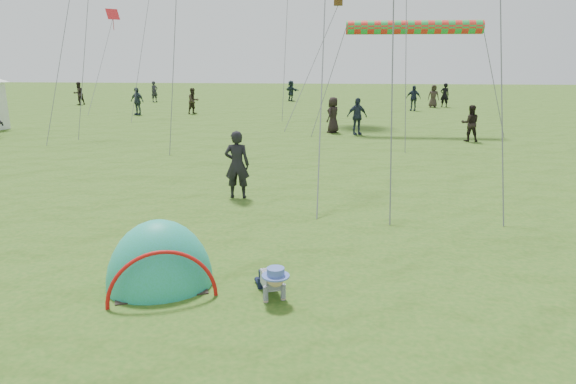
{
  "coord_description": "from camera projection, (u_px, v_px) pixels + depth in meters",
  "views": [
    {
      "loc": [
        1.91,
        -6.39,
        3.5
      ],
      "look_at": [
        0.98,
        3.19,
        1.0
      ],
      "focal_mm": 32.0,
      "sensor_mm": 36.0,
      "label": 1
    }
  ],
  "objects": [
    {
      "name": "crowd_person_1",
      "position": [
        470.0,
        123.0,
        22.26
      ],
      "size": [
        0.79,
        0.62,
        1.58
      ],
      "primitive_type": "imported",
      "rotation": [
        0.0,
        0.0,
        3.1
      ],
      "color": "black",
      "rests_on": "ground"
    },
    {
      "name": "crowd_person_14",
      "position": [
        413.0,
        98.0,
        35.52
      ],
      "size": [
        1.09,
        0.72,
        1.73
      ],
      "primitive_type": "imported",
      "rotation": [
        0.0,
        0.0,
        5.96
      ],
      "color": "#1E2538",
      "rests_on": "ground"
    },
    {
      "name": "crowd_person_8",
      "position": [
        357.0,
        116.0,
        24.2
      ],
      "size": [
        1.1,
        0.79,
        1.74
      ],
      "primitive_type": "imported",
      "rotation": [
        0.0,
        0.0,
        0.41
      ],
      "color": "#273042",
      "rests_on": "ground"
    },
    {
      "name": "standing_adult",
      "position": [
        237.0,
        165.0,
        13.15
      ],
      "size": [
        0.65,
        0.44,
        1.75
      ],
      "primitive_type": "imported",
      "rotation": [
        0.0,
        0.0,
        3.17
      ],
      "color": "black",
      "rests_on": "ground"
    },
    {
      "name": "crowd_person_0",
      "position": [
        154.0,
        92.0,
        42.86
      ],
      "size": [
        0.69,
        0.74,
        1.7
      ],
      "primitive_type": "imported",
      "rotation": [
        0.0,
        0.0,
        0.96
      ],
      "color": "#25242C",
      "rests_on": "ground"
    },
    {
      "name": "popup_tent",
      "position": [
        161.0,
        285.0,
        8.2
      ],
      "size": [
        2.07,
        1.91,
        2.16
      ],
      "primitive_type": "ellipsoid",
      "rotation": [
        0.0,
        0.0,
        0.39
      ],
      "color": "#1CA15E",
      "rests_on": "ground"
    },
    {
      "name": "crowd_person_10",
      "position": [
        433.0,
        96.0,
        37.88
      ],
      "size": [
        0.82,
        0.54,
        1.66
      ],
      "primitive_type": "imported",
      "rotation": [
        0.0,
        0.0,
        6.26
      ],
      "color": "#302821",
      "rests_on": "ground"
    },
    {
      "name": "diamond_kite_6",
      "position": [
        113.0,
        14.0,
        35.68
      ],
      "size": [
        0.91,
        0.91,
        0.74
      ],
      "primitive_type": "plane",
      "rotation": [
        1.05,
        0.0,
        0.79
      ],
      "color": "red"
    },
    {
      "name": "crowd_person_2",
      "position": [
        137.0,
        101.0,
        32.85
      ],
      "size": [
        1.11,
        0.77,
        1.74
      ],
      "primitive_type": "imported",
      "rotation": [
        0.0,
        0.0,
        5.91
      ],
      "color": "#2B3941",
      "rests_on": "ground"
    },
    {
      "name": "crowd_person_7",
      "position": [
        79.0,
        93.0,
        40.03
      ],
      "size": [
        1.01,
        1.08,
        1.76
      ],
      "primitive_type": "imported",
      "rotation": [
        0.0,
        0.0,
        4.17
      ],
      "color": "black",
      "rests_on": "ground"
    },
    {
      "name": "crowd_person_13",
      "position": [
        193.0,
        101.0,
        33.46
      ],
      "size": [
        1.0,
        1.03,
        1.67
      ],
      "primitive_type": "imported",
      "rotation": [
        0.0,
        0.0,
        0.9
      ],
      "color": "#31291F",
      "rests_on": "ground"
    },
    {
      "name": "rainbow_tube_kite",
      "position": [
        414.0,
        27.0,
        24.07
      ],
      "size": [
        6.32,
        0.64,
        0.64
      ],
      "primitive_type": "cylinder",
      "rotation": [
        0.0,
        1.57,
        0.0
      ],
      "color": "red"
    },
    {
      "name": "crowd_person_11",
      "position": [
        291.0,
        91.0,
        43.62
      ],
      "size": [
        1.45,
        1.53,
        1.73
      ],
      "primitive_type": "imported",
      "rotation": [
        0.0,
        0.0,
        2.31
      ],
      "color": "#1E2B34",
      "rests_on": "ground"
    },
    {
      "name": "ground",
      "position": [
        197.0,
        316.0,
        7.21
      ],
      "size": [
        140.0,
        140.0,
        0.0
      ],
      "primitive_type": "plane",
      "color": "#275516"
    },
    {
      "name": "crawling_toddler",
      "position": [
        272.0,
        279.0,
        7.72
      ],
      "size": [
        0.76,
        0.88,
        0.57
      ],
      "primitive_type": null,
      "rotation": [
        0.0,
        0.0,
        0.38
      ],
      "color": "black",
      "rests_on": "ground"
    },
    {
      "name": "crowd_person_12",
      "position": [
        445.0,
        95.0,
        38.12
      ],
      "size": [
        0.66,
        0.45,
        1.77
      ],
      "primitive_type": "imported",
      "rotation": [
        0.0,
        0.0,
        3.19
      ],
      "color": "black",
      "rests_on": "ground"
    },
    {
      "name": "crowd_person_4",
      "position": [
        333.0,
        115.0,
        24.89
      ],
      "size": [
        0.88,
        1.0,
        1.72
      ],
      "primitive_type": "imported",
      "rotation": [
        0.0,
        0.0,
        4.23
      ],
      "color": "black",
      "rests_on": "ground"
    }
  ]
}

